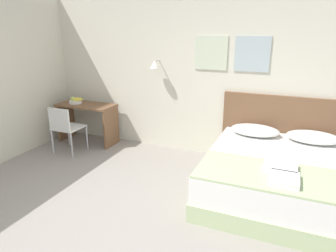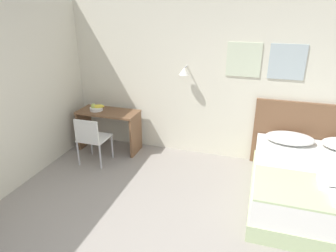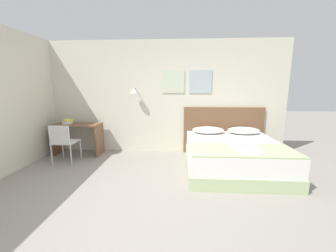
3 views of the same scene
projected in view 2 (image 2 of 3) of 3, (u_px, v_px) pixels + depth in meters
name	position (u px, v px, depth m)	size (l,w,h in m)	color
wall_back	(220.00, 81.00, 4.87)	(5.97, 0.31, 2.65)	beige
bed	(321.00, 188.00, 3.91)	(1.75, 1.95, 0.54)	#B2C693
headboard	(315.00, 138.00, 4.68)	(1.87, 0.06, 1.11)	brown
pillow_left	(290.00, 138.00, 4.51)	(0.71, 0.43, 0.15)	white
throw_blanket	(334.00, 194.00, 3.30)	(1.70, 0.78, 0.02)	#B2C693
folded_towel_near_foot	(335.00, 184.00, 3.39)	(0.35, 0.27, 0.06)	white
desk	(109.00, 123.00, 5.38)	(1.08, 0.50, 0.74)	brown
desk_chair	(91.00, 137.00, 4.86)	(0.45, 0.45, 0.82)	white
fruit_bowl	(96.00, 108.00, 5.31)	(0.27, 0.23, 0.13)	silver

